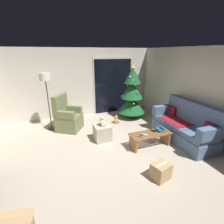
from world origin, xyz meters
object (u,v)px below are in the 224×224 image
Objects in this scene: remote_white at (145,135)px; cell_phone at (162,128)px; ottoman at (102,133)px; teddy_bear_cream at (102,122)px; teddy_bear_honey_by_tree at (116,120)px; couch at (185,126)px; floor_lamp at (46,82)px; remote_black at (153,131)px; armchair at (68,118)px; book_stack at (161,129)px; remote_graphite at (141,135)px; coffee_table at (150,137)px; cardboard_box_taped_mid_floor at (161,171)px; christmas_tree at (132,95)px.

remote_white is 0.55m from cell_phone.
teddy_bear_cream reaches higher than ottoman.
cell_phone is at bearing -71.27° from teddy_bear_honey_by_tree.
ottoman is at bearing 151.70° from cell_phone.
remote_white is (-1.30, -0.02, -0.01)m from couch.
floor_lamp is (-2.17, 2.11, 1.11)m from remote_white.
armchair is (-1.99, 1.74, 0.01)m from remote_black.
cell_phone reaches higher than teddy_bear_honey_by_tree.
remote_black is at bearing 163.88° from cell_phone.
couch is 0.77m from book_stack.
remote_graphite is 3.15m from floor_lamp.
coffee_table is at bearing -36.18° from teddy_bear_cream.
armchair is 3.96× the size of teddy_bear_cream.
couch is 1.41m from remote_graphite.
remote_graphite is at bearing -171.37° from coffee_table.
remote_white and remote_graphite have the same top height.
teddy_bear_cream reaches higher than coffee_table.
remote_black is 0.55× the size of teddy_bear_honey_by_tree.
cardboard_box_taped_mid_floor is (1.40, -2.91, -0.24)m from armchair.
floor_lamp is at bearing 153.36° from armchair.
remote_black is 0.08× the size of christmas_tree.
cell_phone is at bearing 54.03° from cardboard_box_taped_mid_floor.
floor_lamp is 2.08m from teddy_bear_cream.
remote_black is at bearing -30.65° from teddy_bear_cream.
remote_black is 1.34m from cardboard_box_taped_mid_floor.
armchair is at bearing 115.63° from cardboard_box_taped_mid_floor.
book_stack is (0.53, 0.07, 0.02)m from remote_white.
couch is at bearing -118.65° from remote_graphite.
remote_graphite is 2.30m from christmas_tree.
remote_graphite is 0.64m from book_stack.
book_stack is (-0.77, 0.05, 0.02)m from couch.
coffee_table is 1.75m from teddy_bear_honey_by_tree.
teddy_bear_cream is (0.82, -1.04, 0.15)m from armchair.
cardboard_box_taped_mid_floor is (-0.59, -1.18, -0.23)m from remote_black.
couch reaches higher than cell_phone.
cell_phone is 1.85m from teddy_bear_honey_by_tree.
armchair is at bearing 10.49° from remote_graphite.
teddy_bear_cream is at bearing 151.57° from book_stack.
remote_white is 0.38× the size of cardboard_box_taped_mid_floor.
ottoman is (-1.56, -1.28, -0.65)m from christmas_tree.
cardboard_box_taped_mid_floor is (-0.97, -3.16, -0.71)m from christmas_tree.
remote_black reaches higher than cardboard_box_taped_mid_floor.
coffee_table is 2.71× the size of cardboard_box_taped_mid_floor.
teddy_bear_cream is (-1.39, 0.76, 0.10)m from cell_phone.
teddy_bear_honey_by_tree is 2.84m from cardboard_box_taped_mid_floor.
christmas_tree reaches higher than couch.
christmas_tree is 3.38m from cardboard_box_taped_mid_floor.
remote_white is at bearing -172.73° from book_stack.
cell_phone is 0.36× the size of cardboard_box_taped_mid_floor.
floor_lamp reaches higher than armchair.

